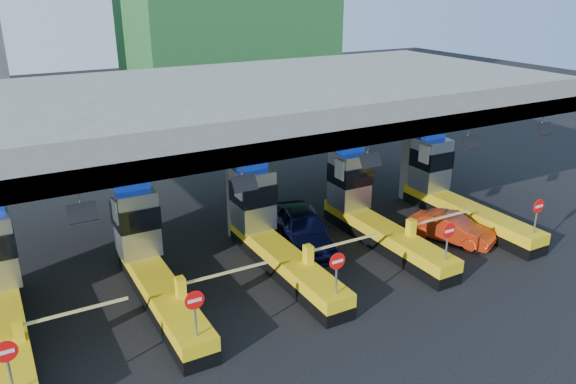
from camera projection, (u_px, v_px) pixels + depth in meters
ground at (273, 264)px, 23.19m from camera, size 120.00×120.00×0.00m
toll_canopy at (240, 105)px, 23.38m from camera, size 28.00×12.09×7.00m
toll_lane_left at (149, 258)px, 20.65m from camera, size 4.43×8.00×4.16m
toll_lane_center at (270, 231)px, 22.93m from camera, size 4.43×8.00×4.16m
toll_lane_right at (368, 208)px, 25.21m from camera, size 4.43×8.00×4.16m
toll_lane_far_right at (451, 189)px, 27.49m from camera, size 4.43×8.00×4.16m
van at (303, 228)px, 24.55m from camera, size 3.20×5.28×1.68m
red_car at (451, 228)px, 25.07m from camera, size 2.72×3.93×1.23m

